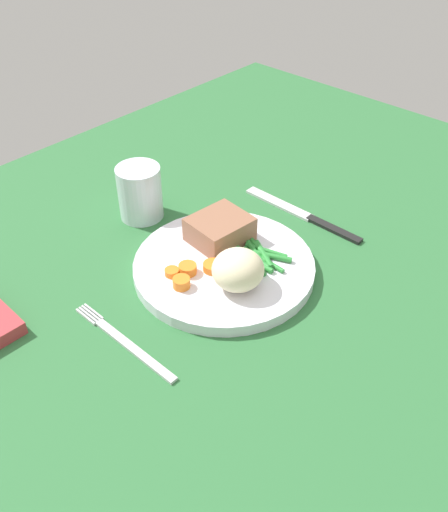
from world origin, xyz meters
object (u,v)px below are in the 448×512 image
at_px(knife, 304,216).
at_px(water_glass, 140,196).
at_px(dinner_plate, 224,267).
at_px(meat_portion, 220,229).
at_px(fork, 125,342).

xyz_separation_m(knife, water_glass, (-0.16, 0.18, 0.03)).
height_order(dinner_plate, meat_portion, meat_portion).
relative_size(fork, knife, 0.81).
bearing_deg(fork, water_glass, 42.83).
xyz_separation_m(dinner_plate, meat_portion, (0.03, 0.04, 0.03)).
bearing_deg(fork, meat_portion, 9.31).
bearing_deg(knife, fork, 179.17).
bearing_deg(water_glass, fork, -135.31).
bearing_deg(knife, water_glass, 130.95).
relative_size(meat_portion, knife, 0.37).
xyz_separation_m(fork, water_glass, (0.18, 0.18, 0.03)).
bearing_deg(dinner_plate, water_glass, 85.90).
bearing_deg(water_glass, dinner_plate, -94.10).
relative_size(dinner_plate, knife, 1.15).
distance_m(dinner_plate, knife, 0.17).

